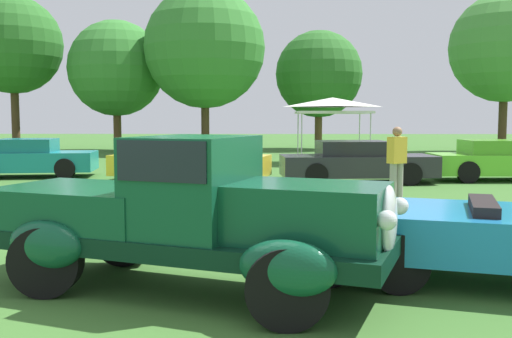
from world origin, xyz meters
TOP-DOWN VIEW (x-y plane):
  - ground_plane at (0.00, 0.00)m, footprint 120.00×120.00m
  - feature_pickup_truck at (0.17, -0.10)m, footprint 4.71×2.93m
  - show_car_teal at (-6.47, 11.99)m, footprint 4.04×2.18m
  - show_car_yellow at (-1.27, 10.62)m, footprint 4.81×2.68m
  - show_car_charcoal at (3.64, 10.55)m, footprint 4.52×2.01m
  - show_car_lime at (7.98, 11.26)m, footprint 3.94×1.77m
  - spectator_by_row at (3.99, 6.89)m, footprint 0.47×0.42m
  - canopy_tent_left_field at (3.73, 17.70)m, footprint 2.97×2.97m
  - treeline_far_left at (-13.12, 26.22)m, footprint 5.43×5.43m
  - treeline_mid_left at (-7.46, 26.57)m, footprint 5.36×5.36m
  - treeline_center at (-2.32, 25.30)m, footprint 6.50×6.50m
  - treeline_mid_right at (4.11, 28.43)m, footprint 5.11×5.11m
  - treeline_far_right at (13.80, 25.44)m, footprint 5.87×5.87m

SIDE VIEW (x-z plane):
  - ground_plane at x=0.00m, z-range 0.00..0.00m
  - show_car_teal at x=-6.47m, z-range -0.01..1.21m
  - show_car_lime at x=7.98m, z-range -0.01..1.21m
  - show_car_charcoal at x=3.64m, z-range -0.01..1.21m
  - show_car_yellow at x=-1.27m, z-range -0.01..1.21m
  - feature_pickup_truck at x=0.17m, z-range 0.02..1.72m
  - spectator_by_row at x=3.99m, z-range 0.07..1.76m
  - canopy_tent_left_field at x=3.73m, z-range 1.07..3.78m
  - treeline_mid_right at x=4.11m, z-range 0.93..7.93m
  - treeline_mid_left at x=-7.46m, z-range 0.97..8.30m
  - treeline_center at x=-2.32m, z-range 1.18..10.05m
  - treeline_far_right at x=13.80m, z-range 1.34..9.91m
  - treeline_far_left at x=-13.12m, z-range 1.59..10.22m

